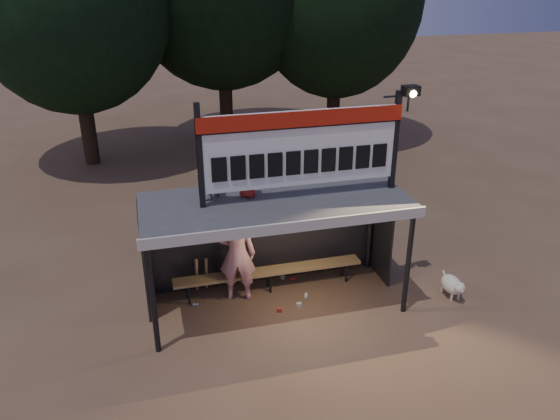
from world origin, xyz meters
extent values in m
plane|color=brown|center=(0.00, 0.00, 0.00)|extent=(80.00, 80.00, 0.00)
imported|color=white|center=(-0.68, 0.42, 1.02)|extent=(0.84, 0.65, 2.04)
imported|color=gray|center=(-1.20, 0.35, 2.82)|extent=(0.61, 0.61, 1.00)
imported|color=#AA221A|center=(-0.46, 0.26, 2.75)|extent=(0.50, 0.47, 0.86)
cube|color=#3E3E41|center=(0.00, 0.00, 2.26)|extent=(5.00, 2.00, 0.12)
cube|color=silver|center=(0.00, -1.02, 2.22)|extent=(5.10, 0.06, 0.20)
cylinder|color=black|center=(-2.40, -0.90, 1.10)|extent=(0.10, 0.10, 2.20)
cylinder|color=black|center=(2.40, -0.90, 1.10)|extent=(0.10, 0.10, 2.20)
cylinder|color=black|center=(-2.40, 0.90, 1.10)|extent=(0.10, 0.10, 2.20)
cylinder|color=black|center=(2.40, 0.90, 1.10)|extent=(0.10, 0.10, 2.20)
cube|color=black|center=(0.00, 1.00, 1.10)|extent=(5.00, 0.04, 2.20)
cube|color=black|center=(-2.50, 0.50, 1.10)|extent=(0.04, 1.00, 2.20)
cube|color=black|center=(2.50, 0.50, 1.10)|extent=(0.04, 1.00, 2.20)
cylinder|color=black|center=(0.00, 1.00, 2.15)|extent=(5.00, 0.06, 0.06)
cube|color=black|center=(-1.35, 0.00, 3.27)|extent=(0.10, 0.10, 1.90)
cube|color=black|center=(2.35, 0.00, 3.27)|extent=(0.10, 0.10, 1.90)
cube|color=white|center=(0.50, 0.00, 3.27)|extent=(3.80, 0.08, 1.40)
cube|color=red|center=(0.50, -0.05, 3.83)|extent=(3.80, 0.04, 0.28)
cube|color=black|center=(0.50, -0.06, 3.68)|extent=(3.80, 0.02, 0.03)
cube|color=black|center=(-1.03, -0.05, 3.02)|extent=(0.27, 0.03, 0.45)
cube|color=black|center=(-0.69, -0.05, 3.02)|extent=(0.27, 0.03, 0.45)
cube|color=black|center=(-0.35, -0.05, 3.02)|extent=(0.27, 0.03, 0.45)
cube|color=black|center=(-0.01, -0.05, 3.02)|extent=(0.27, 0.03, 0.45)
cube|color=black|center=(0.33, -0.05, 3.02)|extent=(0.27, 0.03, 0.45)
cube|color=black|center=(0.67, -0.05, 3.02)|extent=(0.27, 0.03, 0.45)
cube|color=black|center=(1.01, -0.05, 3.02)|extent=(0.27, 0.03, 0.45)
cube|color=black|center=(1.35, -0.05, 3.02)|extent=(0.27, 0.03, 0.45)
cube|color=black|center=(1.69, -0.05, 3.02)|extent=(0.27, 0.03, 0.45)
cube|color=black|center=(2.03, -0.05, 3.02)|extent=(0.27, 0.03, 0.45)
cylinder|color=black|center=(2.30, 0.00, 4.12)|extent=(0.50, 0.04, 0.04)
cylinder|color=black|center=(2.55, 0.00, 3.97)|extent=(0.04, 0.04, 0.30)
cube|color=black|center=(2.55, -0.05, 4.22)|extent=(0.30, 0.22, 0.18)
sphere|color=#FFD88C|center=(2.55, -0.14, 4.18)|extent=(0.14, 0.14, 0.14)
cube|color=#997748|center=(0.00, 0.55, 0.45)|extent=(4.00, 0.35, 0.06)
cylinder|color=black|center=(-1.70, 0.43, 0.23)|extent=(0.05, 0.05, 0.45)
cylinder|color=black|center=(-1.70, 0.67, 0.23)|extent=(0.05, 0.05, 0.45)
cylinder|color=black|center=(0.00, 0.43, 0.23)|extent=(0.05, 0.05, 0.45)
cylinder|color=black|center=(0.00, 0.67, 0.23)|extent=(0.05, 0.05, 0.45)
cylinder|color=black|center=(1.70, 0.43, 0.23)|extent=(0.05, 0.05, 0.45)
cylinder|color=black|center=(1.70, 0.67, 0.23)|extent=(0.05, 0.05, 0.45)
cylinder|color=#2F2215|center=(-4.00, 10.00, 1.87)|extent=(0.50, 0.50, 3.74)
cylinder|color=black|center=(1.00, 11.50, 2.09)|extent=(0.50, 0.50, 4.18)
cylinder|color=black|center=(5.00, 10.50, 1.76)|extent=(0.50, 0.50, 3.52)
ellipsoid|color=silver|center=(3.60, -0.65, 0.27)|extent=(0.36, 0.58, 0.36)
sphere|color=white|center=(3.60, -0.93, 0.36)|extent=(0.22, 0.22, 0.22)
cone|color=beige|center=(3.60, -1.03, 0.34)|extent=(0.10, 0.10, 0.10)
cone|color=beige|center=(3.55, -0.95, 0.46)|extent=(0.06, 0.06, 0.07)
cone|color=beige|center=(3.65, -0.95, 0.46)|extent=(0.06, 0.06, 0.07)
cylinder|color=beige|center=(3.52, -0.83, 0.09)|extent=(0.05, 0.05, 0.18)
cylinder|color=beige|center=(3.68, -0.83, 0.09)|extent=(0.05, 0.05, 0.18)
cylinder|color=beige|center=(3.52, -0.47, 0.09)|extent=(0.05, 0.05, 0.18)
cylinder|color=beige|center=(3.68, -0.47, 0.09)|extent=(0.05, 0.05, 0.18)
cylinder|color=beige|center=(3.60, -0.35, 0.34)|extent=(0.04, 0.16, 0.14)
cylinder|color=#A2774B|center=(-1.48, 0.82, 0.43)|extent=(0.07, 0.27, 0.84)
cylinder|color=olive|center=(-1.28, 0.82, 0.43)|extent=(0.07, 0.30, 0.83)
cylinder|color=black|center=(-1.08, 0.82, 0.43)|extent=(0.08, 0.33, 0.83)
cube|color=red|center=(0.01, -0.30, 0.04)|extent=(0.12, 0.09, 0.08)
cylinder|color=#B2B3B7|center=(-1.58, 0.34, 0.04)|extent=(0.13, 0.09, 0.07)
cube|color=beige|center=(0.43, -0.22, 0.04)|extent=(0.11, 0.08, 0.08)
cylinder|color=red|center=(0.59, 0.78, 0.04)|extent=(0.14, 0.10, 0.07)
cube|color=#AFAFB4|center=(0.38, 0.90, 0.04)|extent=(0.10, 0.12, 0.08)
cylinder|color=silver|center=(0.67, 0.07, 0.04)|extent=(0.11, 0.14, 0.07)
cube|color=red|center=(-0.47, 0.74, 0.04)|extent=(0.10, 0.12, 0.08)
camera|label=1|loc=(-2.31, -9.06, 6.34)|focal=35.00mm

